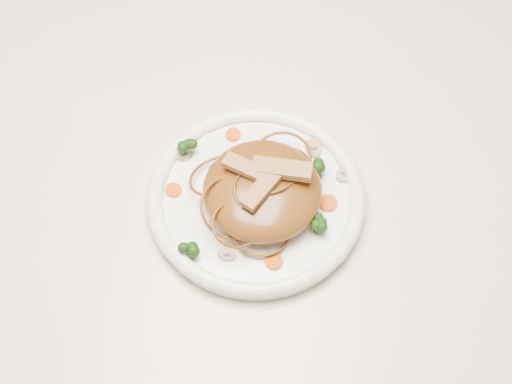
# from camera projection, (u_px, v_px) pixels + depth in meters

# --- Properties ---
(ground) EXTENTS (4.00, 4.00, 0.00)m
(ground) POSITION_uv_depth(u_px,v_px,m) (224.00, 365.00, 1.61)
(ground) COLOR brown
(ground) RESTS_ON ground
(table) EXTENTS (1.20, 0.80, 0.75)m
(table) POSITION_uv_depth(u_px,v_px,m) (207.00, 217.00, 1.05)
(table) COLOR silver
(table) RESTS_ON ground
(plate) EXTENTS (0.34, 0.34, 0.02)m
(plate) POSITION_uv_depth(u_px,v_px,m) (256.00, 201.00, 0.94)
(plate) COLOR white
(plate) RESTS_ON table
(noodle_mound) EXTENTS (0.18, 0.18, 0.05)m
(noodle_mound) POSITION_uv_depth(u_px,v_px,m) (262.00, 190.00, 0.91)
(noodle_mound) COLOR brown
(noodle_mound) RESTS_ON plate
(chicken_a) EXTENTS (0.07, 0.02, 0.01)m
(chicken_a) POSITION_uv_depth(u_px,v_px,m) (282.00, 169.00, 0.89)
(chicken_a) COLOR #A07C4B
(chicken_a) RESTS_ON noodle_mound
(chicken_b) EXTENTS (0.06, 0.03, 0.01)m
(chicken_b) POSITION_uv_depth(u_px,v_px,m) (247.00, 168.00, 0.89)
(chicken_b) COLOR #A07C4B
(chicken_b) RESTS_ON noodle_mound
(chicken_c) EXTENTS (0.05, 0.06, 0.01)m
(chicken_c) POSITION_uv_depth(u_px,v_px,m) (262.00, 189.00, 0.88)
(chicken_c) COLOR #A07C4B
(chicken_c) RESTS_ON noodle_mound
(broccoli_0) EXTENTS (0.03, 0.03, 0.03)m
(broccoli_0) POSITION_uv_depth(u_px,v_px,m) (317.00, 169.00, 0.94)
(broccoli_0) COLOR #14370B
(broccoli_0) RESTS_ON plate
(broccoli_1) EXTENTS (0.04, 0.04, 0.03)m
(broccoli_1) POSITION_uv_depth(u_px,v_px,m) (187.00, 148.00, 0.95)
(broccoli_1) COLOR #14370B
(broccoli_1) RESTS_ON plate
(broccoli_2) EXTENTS (0.03, 0.03, 0.03)m
(broccoli_2) POSITION_uv_depth(u_px,v_px,m) (188.00, 250.00, 0.88)
(broccoli_2) COLOR #14370B
(broccoli_2) RESTS_ON plate
(broccoli_3) EXTENTS (0.03, 0.03, 0.03)m
(broccoli_3) POSITION_uv_depth(u_px,v_px,m) (319.00, 224.00, 0.90)
(broccoli_3) COLOR #14370B
(broccoli_3) RESTS_ON plate
(carrot_0) EXTENTS (0.02, 0.02, 0.00)m
(carrot_0) POSITION_uv_depth(u_px,v_px,m) (313.00, 145.00, 0.97)
(carrot_0) COLOR #D95707
(carrot_0) RESTS_ON plate
(carrot_1) EXTENTS (0.02, 0.02, 0.00)m
(carrot_1) POSITION_uv_depth(u_px,v_px,m) (174.00, 190.00, 0.94)
(carrot_1) COLOR #D95707
(carrot_1) RESTS_ON plate
(carrot_2) EXTENTS (0.03, 0.03, 0.00)m
(carrot_2) POSITION_uv_depth(u_px,v_px,m) (328.00, 203.00, 0.93)
(carrot_2) COLOR #D95707
(carrot_2) RESTS_ON plate
(carrot_3) EXTENTS (0.02, 0.02, 0.00)m
(carrot_3) POSITION_uv_depth(u_px,v_px,m) (233.00, 135.00, 0.98)
(carrot_3) COLOR #D95707
(carrot_3) RESTS_ON plate
(carrot_4) EXTENTS (0.02, 0.02, 0.00)m
(carrot_4) POSITION_uv_depth(u_px,v_px,m) (274.00, 261.00, 0.89)
(carrot_4) COLOR #D95707
(carrot_4) RESTS_ON plate
(mushroom_0) EXTENTS (0.02, 0.02, 0.01)m
(mushroom_0) POSITION_uv_depth(u_px,v_px,m) (227.00, 255.00, 0.89)
(mushroom_0) COLOR beige
(mushroom_0) RESTS_ON plate
(mushroom_1) EXTENTS (0.03, 0.03, 0.01)m
(mushroom_1) POSITION_uv_depth(u_px,v_px,m) (344.00, 174.00, 0.95)
(mushroom_1) COLOR beige
(mushroom_1) RESTS_ON plate
(mushroom_2) EXTENTS (0.04, 0.04, 0.01)m
(mushroom_2) POSITION_uv_depth(u_px,v_px,m) (181.00, 153.00, 0.97)
(mushroom_2) COLOR beige
(mushroom_2) RESTS_ON plate
(mushroom_3) EXTENTS (0.03, 0.03, 0.01)m
(mushroom_3) POSITION_uv_depth(u_px,v_px,m) (314.00, 148.00, 0.97)
(mushroom_3) COLOR beige
(mushroom_3) RESTS_ON plate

